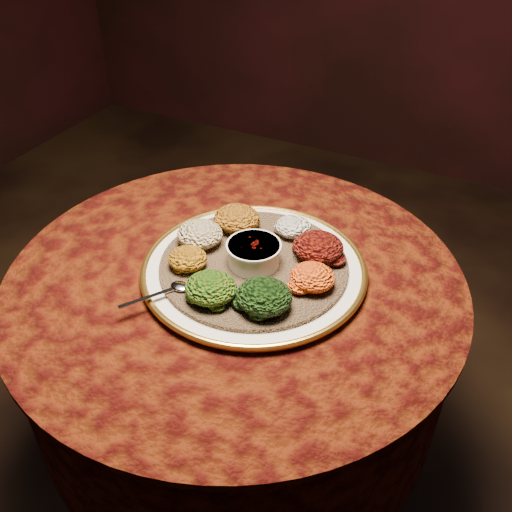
% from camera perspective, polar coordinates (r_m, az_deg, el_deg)
% --- Properties ---
extents(table, '(0.96, 0.96, 0.73)m').
position_cam_1_polar(table, '(1.32, -1.97, -7.87)').
color(table, black).
rests_on(table, ground).
extents(platter, '(0.58, 0.58, 0.02)m').
position_cam_1_polar(platter, '(1.19, -0.22, -1.30)').
color(platter, silver).
rests_on(platter, table).
extents(injera, '(0.41, 0.41, 0.01)m').
position_cam_1_polar(injera, '(1.18, -0.22, -0.89)').
color(injera, olive).
rests_on(injera, platter).
extents(stew_bowl, '(0.11, 0.11, 0.05)m').
position_cam_1_polar(stew_bowl, '(1.16, -0.22, 0.36)').
color(stew_bowl, white).
rests_on(stew_bowl, injera).
extents(spoon, '(0.09, 0.12, 0.01)m').
position_cam_1_polar(spoon, '(1.12, -8.14, -3.19)').
color(spoon, silver).
rests_on(spoon, injera).
extents(portion_ayib, '(0.08, 0.08, 0.04)m').
position_cam_1_polar(portion_ayib, '(1.25, 3.73, 2.94)').
color(portion_ayib, silver).
rests_on(portion_ayib, injera).
extents(portion_kitfo, '(0.11, 0.10, 0.05)m').
position_cam_1_polar(portion_kitfo, '(1.19, 6.24, 0.91)').
color(portion_kitfo, black).
rests_on(portion_kitfo, injera).
extents(portion_tikil, '(0.09, 0.09, 0.04)m').
position_cam_1_polar(portion_tikil, '(1.11, 5.66, -2.11)').
color(portion_tikil, '#C36C10').
rests_on(portion_tikil, injera).
extents(portion_gomen, '(0.11, 0.10, 0.05)m').
position_cam_1_polar(portion_gomen, '(1.06, 0.81, -4.07)').
color(portion_gomen, black).
rests_on(portion_gomen, injera).
extents(portion_mixveg, '(0.10, 0.10, 0.05)m').
position_cam_1_polar(portion_mixveg, '(1.08, -4.53, -3.22)').
color(portion_mixveg, '#A5320A').
rests_on(portion_mixveg, injera).
extents(portion_kik, '(0.08, 0.08, 0.04)m').
position_cam_1_polar(portion_kik, '(1.17, -6.85, -0.27)').
color(portion_kik, '#A45C0E').
rests_on(portion_kik, injera).
extents(portion_timatim, '(0.10, 0.09, 0.05)m').
position_cam_1_polar(portion_timatim, '(1.23, -5.63, 2.20)').
color(portion_timatim, '#740707').
rests_on(portion_timatim, injera).
extents(portion_shiro, '(0.10, 0.10, 0.05)m').
position_cam_1_polar(portion_shiro, '(1.27, -1.93, 3.80)').
color(portion_shiro, '#995212').
rests_on(portion_shiro, injera).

